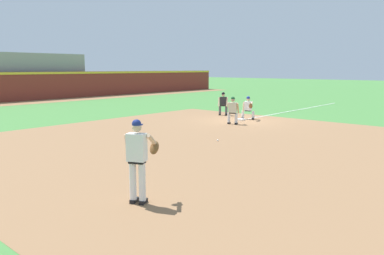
% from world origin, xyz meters
% --- Properties ---
extents(ground_plane, '(160.00, 160.00, 0.00)m').
position_xyz_m(ground_plane, '(0.00, 0.00, 0.00)').
color(ground_plane, '#47843D').
extents(infield_dirt_patch, '(18.00, 18.00, 0.01)m').
position_xyz_m(infield_dirt_patch, '(-6.26, -2.90, 0.00)').
color(infield_dirt_patch, '#936B47').
rests_on(infield_dirt_patch, ground).
extents(warning_track_strip, '(48.00, 3.20, 0.01)m').
position_xyz_m(warning_track_strip, '(0.00, 20.00, 0.00)').
color(warning_track_strip, '#936B47').
rests_on(warning_track_strip, ground).
extents(foul_line_stripe, '(14.07, 0.10, 0.00)m').
position_xyz_m(foul_line_stripe, '(7.03, 0.00, 0.01)').
color(foul_line_stripe, white).
rests_on(foul_line_stripe, ground).
extents(first_base_bag, '(0.38, 0.38, 0.09)m').
position_xyz_m(first_base_bag, '(0.00, 0.00, 0.04)').
color(first_base_bag, white).
rests_on(first_base_bag, ground).
extents(baseball, '(0.07, 0.07, 0.07)m').
position_xyz_m(baseball, '(-5.74, -2.78, 0.04)').
color(baseball, white).
rests_on(baseball, ground).
extents(pitcher, '(0.83, 0.59, 1.86)m').
position_xyz_m(pitcher, '(-12.47, -5.80, 1.06)').
color(pitcher, black).
rests_on(pitcher, ground).
extents(first_baseman, '(0.84, 0.98, 1.34)m').
position_xyz_m(first_baseman, '(0.62, -0.09, 0.73)').
color(first_baseman, black).
rests_on(first_baseman, ground).
extents(baserunner, '(0.57, 0.66, 1.46)m').
position_xyz_m(baserunner, '(-1.50, -0.50, 0.79)').
color(baserunner, black).
rests_on(baserunner, ground).
extents(umpire, '(0.62, 0.68, 1.46)m').
position_xyz_m(umpire, '(1.22, 2.15, 0.79)').
color(umpire, black).
rests_on(umpire, ground).
extents(outfield_wall, '(48.00, 0.54, 2.60)m').
position_xyz_m(outfield_wall, '(0.00, 22.00, 1.39)').
color(outfield_wall, maroon).
rests_on(outfield_wall, ground).
extents(stadium_seating_block, '(9.33, 3.35, 4.35)m').
position_xyz_m(stadium_seating_block, '(-0.00, 24.47, 2.20)').
color(stadium_seating_block, gray).
rests_on(stadium_seating_block, ground).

